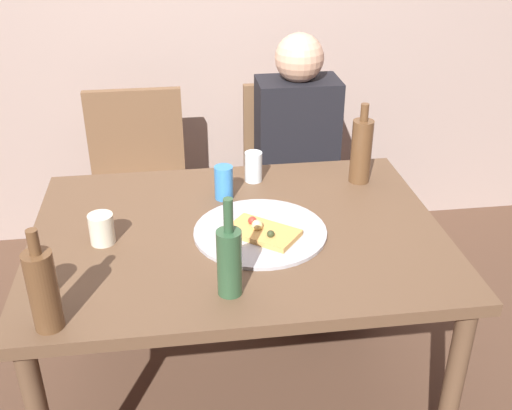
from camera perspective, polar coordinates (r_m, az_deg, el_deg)
ground_plane at (r=2.44m, az=-1.44°, el=-17.27°), size 8.00×8.00×0.00m
dining_table at (r=2.03m, az=-1.66°, el=-4.25°), size 1.33×0.97×0.73m
pizza_tray at (r=1.96m, az=0.40°, el=-2.51°), size 0.43×0.43×0.01m
pizza_slice_last at (r=1.93m, az=0.57°, el=-2.47°), size 0.25×0.24×0.05m
wine_bottle at (r=2.28m, az=9.78°, el=5.06°), size 0.08×0.08×0.30m
beer_bottle at (r=1.64m, az=-2.50°, el=-5.12°), size 0.07×0.07×0.29m
water_bottle at (r=1.61m, az=-19.24°, el=-7.42°), size 0.07×0.07×0.29m
tumbler_near at (r=2.28m, az=-0.24°, el=3.59°), size 0.07×0.07×0.11m
tumbler_far at (r=1.95m, az=-14.19°, el=-2.16°), size 0.08×0.08×0.10m
wine_glass at (r=1.79m, az=-19.26°, el=-6.37°), size 0.07×0.07×0.09m
soda_can at (r=2.15m, az=-3.02°, el=2.10°), size 0.07×0.07×0.12m
chair_left at (r=2.87m, az=-10.94°, el=2.42°), size 0.44×0.44×0.90m
chair_right at (r=2.91m, az=3.47°, el=3.30°), size 0.44×0.44×0.90m
guest_in_sweater at (r=2.73m, az=4.14°, el=4.40°), size 0.36×0.56×1.17m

